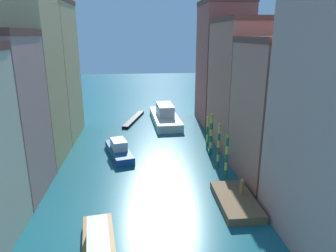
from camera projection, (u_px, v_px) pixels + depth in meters
ground_plane at (145, 146)px, 39.21m from camera, size 154.00×154.00×0.00m
building_left_2 at (22, 59)px, 31.79m from camera, size 6.92×7.74×22.49m
building_left_3 at (48, 71)px, 40.64m from camera, size 6.92×9.41×18.13m
building_right_1 at (279, 111)px, 28.88m from camera, size 6.92×9.09×13.56m
building_right_2 at (244, 84)px, 38.23m from camera, size 6.92×11.16×15.61m
building_right_3 at (222, 64)px, 47.86m from camera, size 6.92×9.16×18.67m
waterfront_dock at (236, 201)px, 25.69m from camera, size 3.02×6.09×0.67m
person_on_dock at (242, 187)px, 25.89m from camera, size 0.36×0.36×1.45m
mooring_pole_0 at (227, 156)px, 29.99m from camera, size 0.32×0.32×4.48m
mooring_pole_1 at (219, 146)px, 32.18m from camera, size 0.29×0.29×4.93m
mooring_pole_2 at (211, 134)px, 36.01m from camera, size 0.39×0.39×4.98m
mooring_pole_3 at (207, 133)px, 37.61m from camera, size 0.28×0.28×4.19m
vaporetto_white at (165, 116)px, 49.88m from camera, size 4.52×12.62×2.96m
gondola_black at (134, 119)px, 51.04m from camera, size 3.52×9.96×0.43m
motorboat_0 at (99, 249)px, 19.37m from camera, size 3.20×8.15×1.87m
motorboat_1 at (119, 150)px, 36.15m from camera, size 3.86×7.43×1.93m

